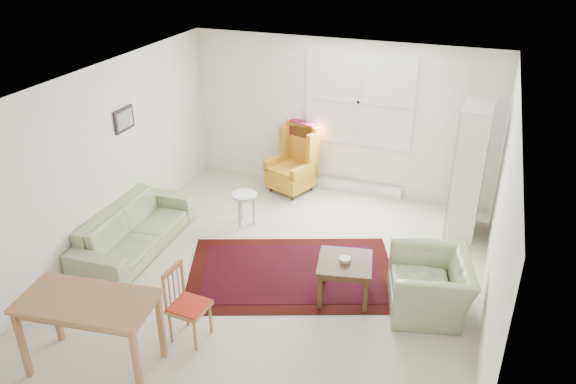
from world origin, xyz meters
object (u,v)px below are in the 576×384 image
(sofa, at_px, (134,222))
(coffee_table, at_px, (344,279))
(desk, at_px, (93,333))
(wingback_chair, at_px, (291,159))
(cabinet, at_px, (470,171))
(desk_chair, at_px, (189,305))
(stool, at_px, (245,209))
(armchair, at_px, (430,280))

(sofa, height_order, coffee_table, sofa)
(coffee_table, xyz_separation_m, desk, (-2.07, -2.00, 0.16))
(wingback_chair, xyz_separation_m, cabinet, (2.80, -0.38, 0.39))
(cabinet, distance_m, desk_chair, 4.33)
(stool, bearing_deg, coffee_table, -33.57)
(sofa, distance_m, wingback_chair, 2.82)
(desk, bearing_deg, coffee_table, 43.95)
(sofa, distance_m, stool, 1.62)
(armchair, relative_size, desk_chair, 1.17)
(sofa, distance_m, desk_chair, 2.12)
(armchair, xyz_separation_m, cabinet, (0.22, 2.02, 0.56))
(desk_chair, bearing_deg, stool, 15.06)
(cabinet, distance_m, desk, 5.31)
(sofa, distance_m, armchair, 3.98)
(wingback_chair, distance_m, desk, 4.55)
(wingback_chair, relative_size, stool, 2.23)
(desk_chair, bearing_deg, desk, 140.04)
(sofa, bearing_deg, wingback_chair, -32.31)
(sofa, relative_size, coffee_table, 3.29)
(armchair, xyz_separation_m, desk, (-3.06, -2.13, 0.02))
(coffee_table, relative_size, desk_chair, 0.72)
(desk_chair, bearing_deg, cabinet, -32.62)
(coffee_table, distance_m, desk, 2.88)
(wingback_chair, bearing_deg, desk, -74.88)
(wingback_chair, relative_size, desk_chair, 1.30)
(armchair, distance_m, desk_chair, 2.76)
(desk_chair, bearing_deg, coffee_table, -42.58)
(cabinet, bearing_deg, desk_chair, -125.27)
(desk, relative_size, desk_chair, 1.52)
(cabinet, relative_size, desk, 1.45)
(stool, bearing_deg, sofa, -134.95)
(sofa, height_order, desk, desk)
(sofa, distance_m, cabinet, 4.71)
(coffee_table, bearing_deg, desk, -136.05)
(wingback_chair, bearing_deg, desk_chair, -65.60)
(coffee_table, relative_size, cabinet, 0.33)
(armchair, xyz_separation_m, wingback_chair, (-2.58, 2.40, 0.17))
(cabinet, height_order, desk_chair, cabinet)
(desk, height_order, desk_chair, desk_chair)
(cabinet, bearing_deg, desk, -126.65)
(armchair, bearing_deg, desk_chair, -72.88)
(armchair, height_order, desk, desk)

